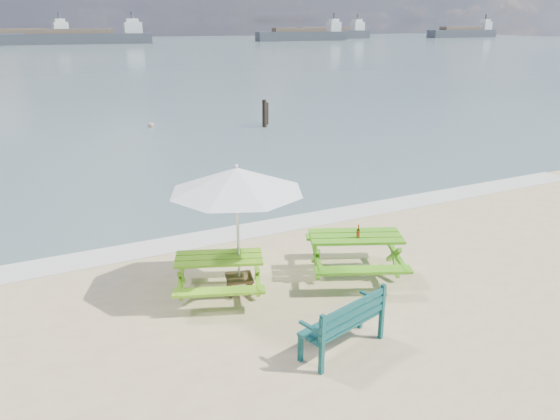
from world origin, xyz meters
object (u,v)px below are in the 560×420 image
picnic_table_left (220,276)px  patio_umbrella (237,180)px  park_bench (342,333)px  picnic_table_right (355,256)px  swimmer (152,140)px  side_table (239,284)px  beer_bottle (358,233)px

picnic_table_left → patio_umbrella: size_ratio=0.74×
park_bench → patio_umbrella: (-0.64, 2.31, 1.79)m
picnic_table_right → patio_umbrella: bearing=171.3°
swimmer → patio_umbrella: bearing=-98.8°
picnic_table_left → swimmer: size_ratio=1.34×
picnic_table_left → side_table: (0.33, -0.08, -0.19)m
picnic_table_left → picnic_table_right: picnic_table_right is taller
picnic_table_left → beer_bottle: size_ratio=8.38×
patio_umbrella → swimmer: bearing=81.2°
picnic_table_left → patio_umbrella: bearing=-13.5°
picnic_table_left → park_bench: size_ratio=1.42×
side_table → beer_bottle: beer_bottle is taller
picnic_table_left → beer_bottle: bearing=-12.2°
picnic_table_left → side_table: 0.39m
picnic_table_right → park_bench: size_ratio=1.63×
side_table → swimmer: side_table is taller
park_bench → swimmer: bearing=84.2°
picnic_table_right → beer_bottle: bearing=-108.0°
beer_bottle → picnic_table_left: bearing=167.8°
side_table → beer_bottle: bearing=-12.1°
park_bench → patio_umbrella: bearing=105.5°
picnic_table_left → picnic_table_right: size_ratio=0.87×
picnic_table_left → patio_umbrella: patio_umbrella is taller
side_table → beer_bottle: size_ratio=2.26×
patio_umbrella → beer_bottle: 2.50m
park_bench → swimmer: size_ratio=0.94×
park_bench → side_table: 2.40m
side_table → beer_bottle: 2.33m
picnic_table_left → park_bench: bearing=-67.9°
picnic_table_right → patio_umbrella: 2.79m
beer_bottle → side_table: bearing=167.9°
side_table → patio_umbrella: 1.90m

